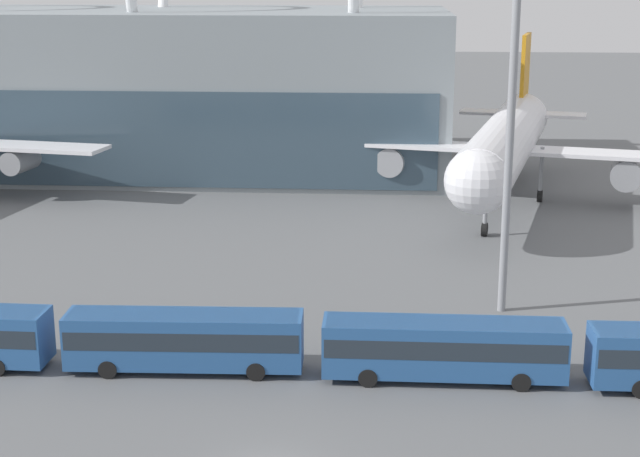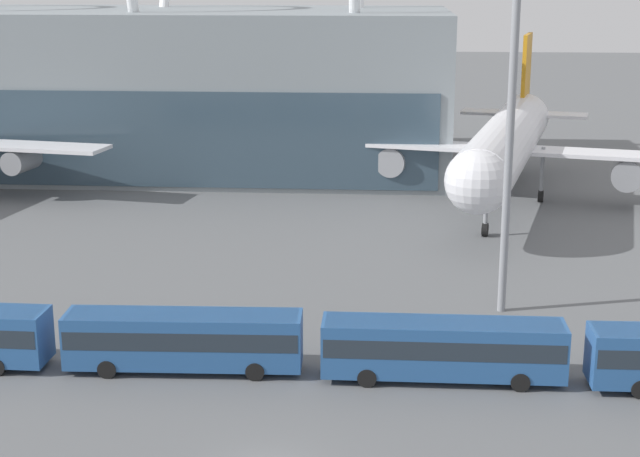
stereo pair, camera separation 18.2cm
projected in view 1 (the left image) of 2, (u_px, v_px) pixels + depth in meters
name	position (u px, v px, depth m)	size (l,w,h in m)	color
airliner_at_gate_far	(506.00, 142.00, 89.25)	(38.11, 39.68, 14.39)	white
shuttle_bus_1	(184.00, 338.00, 52.14)	(12.69, 2.91, 3.22)	#285693
shuttle_bus_2	(444.00, 346.00, 50.96)	(12.62, 2.62, 3.22)	#285693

